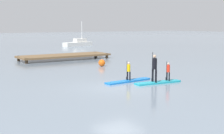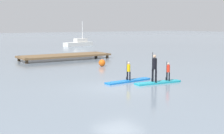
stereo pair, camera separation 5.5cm
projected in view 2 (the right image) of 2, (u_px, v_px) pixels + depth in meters
The scene contains 9 objects.
ground_plane at pixel (118, 87), 17.92m from camera, with size 240.00×240.00×0.00m, color gray.
paddleboard_near at pixel (129, 81), 19.67m from camera, with size 3.34×0.79×0.10m.
paddler_child_solo at pixel (129, 70), 19.59m from camera, with size 0.21×0.40×1.18m.
paddleboard_far at pixel (158, 82), 19.16m from camera, with size 3.10×0.92×0.10m.
paddler_adult at pixel (154, 66), 18.91m from camera, with size 0.32×0.51×1.77m.
paddler_child_front at pixel (168, 71), 19.40m from camera, with size 0.22×0.39×1.17m.
fishing_boat_green_midground at pixel (79, 43), 52.26m from camera, with size 5.28×2.28×4.03m.
floating_dock at pixel (65, 56), 32.16m from camera, with size 9.22×3.00×0.49m.
mooring_buoy_near at pixel (102, 63), 26.94m from camera, with size 0.58×0.58×0.58m, color orange.
Camera 2 is at (-9.83, -14.61, 3.52)m, focal length 51.04 mm.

